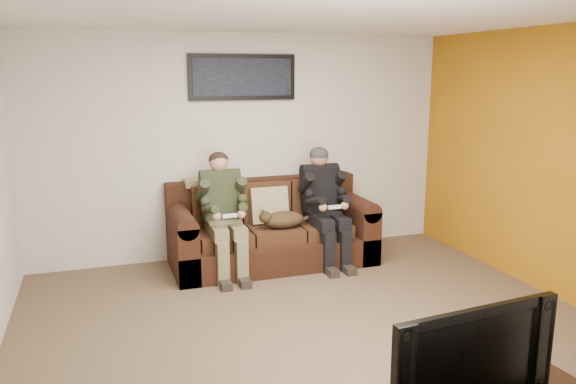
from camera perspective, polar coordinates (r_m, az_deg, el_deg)
name	(u,v)px	position (r m, az deg, el deg)	size (l,w,h in m)	color
floor	(314,329)	(4.94, 2.70, -13.78)	(5.00, 5.00, 0.00)	brown
ceiling	(318,12)	(4.47, 3.04, 17.77)	(5.00, 5.00, 0.00)	silver
wall_back	(245,146)	(6.65, -4.37, 4.64)	(5.00, 5.00, 0.00)	beige
wall_front	(507,272)	(2.65, 21.38, -7.59)	(5.00, 5.00, 0.00)	beige
wall_right	(561,164)	(5.92, 25.97, 2.55)	(4.50, 4.50, 0.00)	beige
accent_wall_right	(560,164)	(5.92, 25.90, 2.54)	(4.50, 4.50, 0.00)	#A56710
sofa	(270,232)	(6.49, -1.81, -4.07)	(2.27, 0.98, 0.93)	black
throw_pillow	(269,205)	(6.45, -1.94, -1.33)	(0.43, 0.12, 0.41)	tan
throw_blanket	(205,182)	(6.47, -8.45, 1.02)	(0.47, 0.23, 0.08)	tan
person_left	(223,207)	(6.07, -6.60, -1.49)	(0.51, 0.87, 1.31)	olive
person_right	(324,199)	(6.41, 3.68, -0.67)	(0.51, 0.86, 1.32)	black
cat	(282,219)	(6.24, -0.63, -2.79)	(0.66, 0.26, 0.24)	#4D391E
framed_poster	(243,77)	(6.55, -4.64, 11.54)	(1.25, 0.05, 0.52)	black
television	(463,353)	(3.09, 17.31, -15.32)	(0.98, 0.13, 0.56)	black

